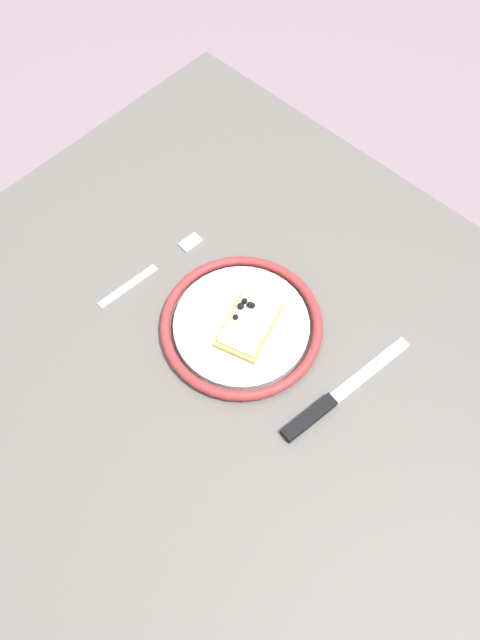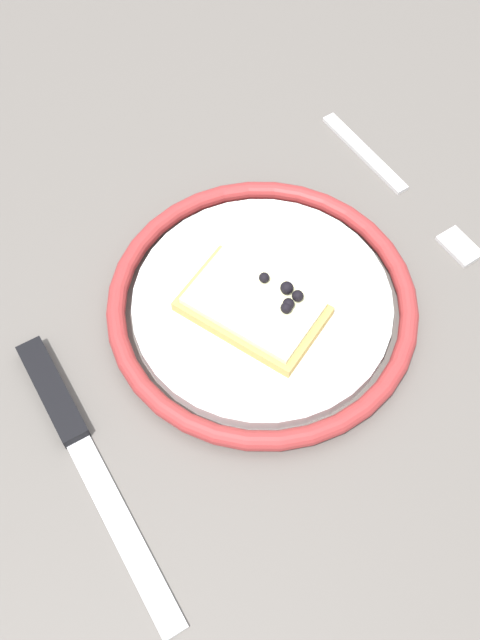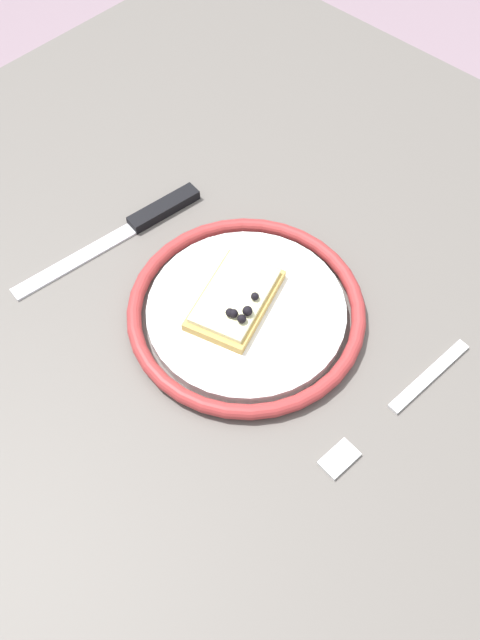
{
  "view_description": "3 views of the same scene",
  "coord_description": "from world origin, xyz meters",
  "px_view_note": "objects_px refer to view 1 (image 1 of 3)",
  "views": [
    {
      "loc": [
        0.27,
        -0.27,
        1.59
      ],
      "look_at": [
        -0.02,
        0.04,
        0.81
      ],
      "focal_mm": 33.94,
      "sensor_mm": 36.0,
      "label": 1
    },
    {
      "loc": [
        0.18,
        0.27,
        1.27
      ],
      "look_at": [
        0.0,
        0.05,
        0.79
      ],
      "focal_mm": 40.77,
      "sensor_mm": 36.0,
      "label": 2
    },
    {
      "loc": [
        -0.28,
        0.32,
        1.34
      ],
      "look_at": [
        -0.03,
        0.06,
        0.79
      ],
      "focal_mm": 36.31,
      "sensor_mm": 36.0,
      "label": 3
    }
  ],
  "objects_px": {
    "pizza_slice_near": "(249,324)",
    "fork": "(152,269)",
    "dining_table": "(232,380)",
    "plate": "(241,325)",
    "knife": "(326,404)"
  },
  "relations": [
    {
      "from": "dining_table",
      "to": "knife",
      "type": "distance_m",
      "value": 0.18
    },
    {
      "from": "pizza_slice_near",
      "to": "knife",
      "type": "distance_m",
      "value": 0.16
    },
    {
      "from": "pizza_slice_near",
      "to": "fork",
      "type": "relative_size",
      "value": 0.61
    },
    {
      "from": "plate",
      "to": "knife",
      "type": "bearing_deg",
      "value": -2.91
    },
    {
      "from": "plate",
      "to": "knife",
      "type": "relative_size",
      "value": 1.03
    },
    {
      "from": "plate",
      "to": "knife",
      "type": "height_order",
      "value": "plate"
    },
    {
      "from": "plate",
      "to": "pizza_slice_near",
      "type": "distance_m",
      "value": 0.02
    },
    {
      "from": "knife",
      "to": "fork",
      "type": "bearing_deg",
      "value": -177.83
    },
    {
      "from": "plate",
      "to": "pizza_slice_near",
      "type": "xyz_separation_m",
      "value": [
        0.01,
        0.0,
        0.01
      ]
    },
    {
      "from": "knife",
      "to": "fork",
      "type": "height_order",
      "value": "knife"
    },
    {
      "from": "pizza_slice_near",
      "to": "knife",
      "type": "relative_size",
      "value": 0.51
    },
    {
      "from": "dining_table",
      "to": "pizza_slice_near",
      "type": "bearing_deg",
      "value": 103.7
    },
    {
      "from": "pizza_slice_near",
      "to": "fork",
      "type": "distance_m",
      "value": 0.19
    },
    {
      "from": "dining_table",
      "to": "knife",
      "type": "bearing_deg",
      "value": 14.16
    },
    {
      "from": "dining_table",
      "to": "plate",
      "type": "relative_size",
      "value": 4.14
    }
  ]
}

